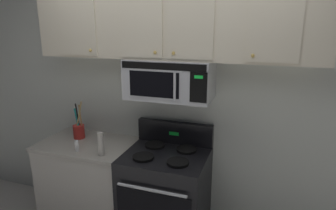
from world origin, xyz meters
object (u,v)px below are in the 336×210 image
at_px(stove_range, 166,196).
at_px(over_range_microwave, 170,79).
at_px(salt_shaker, 77,146).
at_px(pepper_mill, 101,144).
at_px(utensil_crock_red, 79,130).

xyz_separation_m(stove_range, over_range_microwave, (-0.00, 0.12, 1.11)).
bearing_deg(stove_range, salt_shaker, -165.79).
distance_m(salt_shaker, pepper_mill, 0.27).
height_order(salt_shaker, pepper_mill, pepper_mill).
height_order(stove_range, salt_shaker, stove_range).
xyz_separation_m(stove_range, pepper_mill, (-0.54, -0.21, 0.54)).
distance_m(over_range_microwave, utensil_crock_red, 1.15).
bearing_deg(salt_shaker, over_range_microwave, 21.68).
bearing_deg(pepper_mill, salt_shaker, 179.24).
bearing_deg(pepper_mill, stove_range, 20.96).
distance_m(over_range_microwave, pepper_mill, 0.85).
height_order(utensil_crock_red, pepper_mill, utensil_crock_red).
distance_m(utensil_crock_red, salt_shaker, 0.34).
xyz_separation_m(salt_shaker, pepper_mill, (0.26, -0.00, 0.06)).
distance_m(utensil_crock_red, pepper_mill, 0.53).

